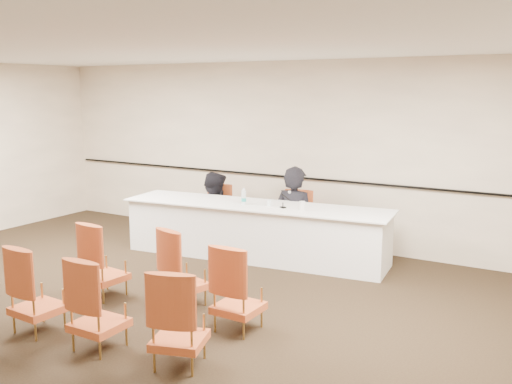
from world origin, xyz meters
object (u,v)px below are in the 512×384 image
(aud_chair_front_mid, at_px, (183,267))
(aud_chair_back_mid, at_px, (98,303))
(panelist_main, at_px, (294,227))
(aud_chair_front_left, at_px, (104,259))
(panel_table, at_px, (255,231))
(coffee_cup, at_px, (302,206))
(panelist_second, at_px, (215,222))
(drinking_glass, at_px, (269,203))
(microphone, at_px, (283,200))
(panelist_main_chair, at_px, (294,221))
(aud_chair_back_right, at_px, (179,317))
(panelist_second_chair, at_px, (214,214))
(water_bottle, at_px, (244,196))
(aud_chair_back_left, at_px, (37,288))
(aud_chair_front_right, at_px, (238,287))

(aud_chair_front_mid, height_order, aud_chair_back_mid, same)
(panelist_main, bearing_deg, aud_chair_front_left, 72.32)
(panel_table, relative_size, panelist_main, 2.13)
(coffee_cup, bearing_deg, aud_chair_front_mid, -103.72)
(panelist_second, height_order, drinking_glass, panelist_second)
(microphone, xyz_separation_m, aud_chair_front_mid, (-0.20, -2.11, -0.48))
(aud_chair_back_mid, bearing_deg, panelist_main_chair, 88.59)
(coffee_cup, relative_size, aud_chair_front_left, 0.14)
(panel_table, distance_m, panelist_main_chair, 0.73)
(aud_chair_back_right, bearing_deg, panel_table, 91.31)
(panelist_main_chair, relative_size, coffee_cup, 7.35)
(panelist_second_chair, xyz_separation_m, drinking_glass, (1.33, -0.48, 0.40))
(aud_chair_front_left, height_order, aud_chair_back_mid, same)
(aud_chair_front_left, bearing_deg, panelist_main_chair, 75.37)
(water_bottle, xyz_separation_m, aud_chair_back_right, (1.33, -3.27, -0.48))
(panelist_main_chair, xyz_separation_m, aud_chair_back_right, (0.84, -3.99, 0.00))
(aud_chair_back_mid, bearing_deg, aud_chair_back_left, -178.54)
(panelist_main_chair, xyz_separation_m, aud_chair_back_left, (-0.92, -4.14, 0.00))
(microphone, xyz_separation_m, drinking_glass, (-0.24, 0.01, -0.07))
(microphone, relative_size, water_bottle, 1.00)
(panelist_main_chair, height_order, aud_chair_front_mid, same)
(water_bottle, bearing_deg, aud_chair_front_mid, -78.06)
(panel_table, bearing_deg, panelist_second, 149.49)
(aud_chair_back_mid, distance_m, aud_chair_back_right, 0.91)
(aud_chair_back_right, bearing_deg, drinking_glass, 87.45)
(coffee_cup, relative_size, aud_chair_back_mid, 0.14)
(panelist_main, distance_m, drinking_glass, 0.82)
(aud_chair_front_left, height_order, aud_chair_back_right, same)
(panelist_second_chair, distance_m, aud_chair_front_right, 3.68)
(microphone, bearing_deg, aud_chair_back_right, -60.98)
(coffee_cup, height_order, aud_chair_back_right, coffee_cup)
(panelist_second_chair, xyz_separation_m, aud_chair_front_mid, (1.36, -2.61, 0.00))
(aud_chair_front_mid, bearing_deg, aud_chair_back_mid, -74.54)
(panelist_main, xyz_separation_m, microphone, (0.15, -0.67, 0.56))
(aud_chair_front_left, height_order, aud_chair_front_mid, same)
(aud_chair_front_left, height_order, aud_chair_front_right, same)
(drinking_glass, xyz_separation_m, aud_chair_front_mid, (0.03, -2.13, -0.40))
(panelist_second, relative_size, coffee_cup, 13.10)
(water_bottle, distance_m, aud_chair_back_left, 3.48)
(aud_chair_back_left, bearing_deg, coffee_cup, 70.94)
(panelist_main, relative_size, drinking_glass, 19.36)
(panel_table, relative_size, panelist_main_chair, 4.35)
(aud_chair_front_right, bearing_deg, panelist_main_chair, 106.60)
(coffee_cup, bearing_deg, aud_chair_back_right, -83.51)
(aud_chair_back_mid, bearing_deg, aud_chair_front_left, 132.79)
(panelist_main, xyz_separation_m, water_bottle, (-0.49, -0.73, 0.56))
(water_bottle, distance_m, aud_chair_front_left, 2.43)
(panelist_second_chair, relative_size, aud_chair_back_right, 1.00)
(microphone, distance_m, water_bottle, 0.64)
(panelist_main, bearing_deg, drinking_glass, 83.92)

